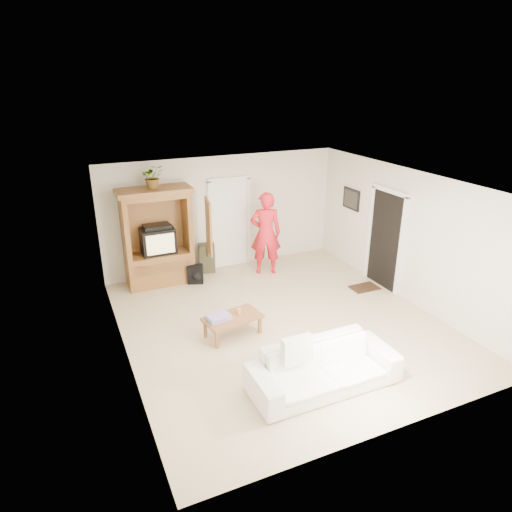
{
  "coord_description": "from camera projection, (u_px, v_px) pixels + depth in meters",
  "views": [
    {
      "loc": [
        -3.41,
        -6.48,
        4.24
      ],
      "look_at": [
        -0.24,
        0.6,
        1.15
      ],
      "focal_mm": 32.0,
      "sensor_mm": 36.0,
      "label": 1
    }
  ],
  "objects": [
    {
      "name": "floor",
      "position": [
        281.0,
        323.0,
        8.36
      ],
      "size": [
        6.0,
        6.0,
        0.0
      ],
      "primitive_type": "plane",
      "color": "tan",
      "rests_on": "ground"
    },
    {
      "name": "ceiling",
      "position": [
        285.0,
        183.0,
        7.4
      ],
      "size": [
        6.0,
        6.0,
        0.0
      ],
      "primitive_type": "plane",
      "rotation": [
        3.14,
        0.0,
        0.0
      ],
      "color": "white",
      "rests_on": "floor"
    },
    {
      "name": "wall_back",
      "position": [
        223.0,
        213.0,
        10.43
      ],
      "size": [
        5.5,
        0.0,
        5.5
      ],
      "primitive_type": "plane",
      "rotation": [
        1.57,
        0.0,
        0.0
      ],
      "color": "silver",
      "rests_on": "floor"
    },
    {
      "name": "wall_front",
      "position": [
        400.0,
        345.0,
        5.34
      ],
      "size": [
        5.5,
        0.0,
        5.5
      ],
      "primitive_type": "plane",
      "rotation": [
        -1.57,
        0.0,
        0.0
      ],
      "color": "silver",
      "rests_on": "floor"
    },
    {
      "name": "wall_left",
      "position": [
        120.0,
        285.0,
        6.84
      ],
      "size": [
        0.0,
        6.0,
        6.0
      ],
      "primitive_type": "plane",
      "rotation": [
        1.57,
        0.0,
        1.57
      ],
      "color": "silver",
      "rests_on": "floor"
    },
    {
      "name": "wall_right",
      "position": [
        408.0,
        236.0,
        8.93
      ],
      "size": [
        0.0,
        6.0,
        6.0
      ],
      "primitive_type": "plane",
      "rotation": [
        1.57,
        0.0,
        -1.57
      ],
      "color": "silver",
      "rests_on": "floor"
    },
    {
      "name": "armoire",
      "position": [
        159.0,
        243.0,
        9.69
      ],
      "size": [
        1.82,
        1.14,
        2.1
      ],
      "color": "#925B2D",
      "rests_on": "floor"
    },
    {
      "name": "door_back",
      "position": [
        230.0,
        224.0,
        10.56
      ],
      "size": [
        0.85,
        0.05,
        2.04
      ],
      "primitive_type": "cube",
      "color": "white",
      "rests_on": "floor"
    },
    {
      "name": "doorway_right",
      "position": [
        385.0,
        240.0,
        9.53
      ],
      "size": [
        0.05,
        0.9,
        2.04
      ],
      "primitive_type": "cube",
      "color": "black",
      "rests_on": "floor"
    },
    {
      "name": "framed_picture",
      "position": [
        351.0,
        199.0,
        10.42
      ],
      "size": [
        0.03,
        0.6,
        0.48
      ],
      "primitive_type": "cube",
      "color": "black",
      "rests_on": "wall_right"
    },
    {
      "name": "doormat",
      "position": [
        364.0,
        288.0,
        9.74
      ],
      "size": [
        0.6,
        0.4,
        0.02
      ],
      "primitive_type": "cube",
      "color": "#382316",
      "rests_on": "floor"
    },
    {
      "name": "plant",
      "position": [
        153.0,
        177.0,
        9.12
      ],
      "size": [
        0.45,
        0.4,
        0.48
      ],
      "primitive_type": "imported",
      "rotation": [
        0.0,
        0.0,
        -0.04
      ],
      "color": "#4C7238",
      "rests_on": "armoire"
    },
    {
      "name": "man",
      "position": [
        266.0,
        233.0,
        10.18
      ],
      "size": [
        0.8,
        0.67,
        1.89
      ],
      "primitive_type": "imported",
      "rotation": [
        0.0,
        0.0,
        2.78
      ],
      "color": "red",
      "rests_on": "floor"
    },
    {
      "name": "sofa",
      "position": [
        324.0,
        367.0,
        6.56
      ],
      "size": [
        2.2,
        0.86,
        0.64
      ],
      "primitive_type": "imported",
      "rotation": [
        0.0,
        0.0,
        0.0
      ],
      "color": "white",
      "rests_on": "floor"
    },
    {
      "name": "coffee_table",
      "position": [
        233.0,
        319.0,
        7.87
      ],
      "size": [
        1.06,
        0.7,
        0.37
      ],
      "rotation": [
        0.0,
        0.0,
        0.17
      ],
      "color": "brown",
      "rests_on": "floor"
    },
    {
      "name": "towel",
      "position": [
        219.0,
        317.0,
        7.74
      ],
      "size": [
        0.41,
        0.32,
        0.08
      ],
      "primitive_type": "cube",
      "rotation": [
        0.0,
        0.0,
        0.12
      ],
      "color": "#E04A93",
      "rests_on": "coffee_table"
    },
    {
      "name": "candle",
      "position": [
        239.0,
        311.0,
        7.92
      ],
      "size": [
        0.08,
        0.08,
        0.1
      ],
      "primitive_type": "cylinder",
      "color": "tan",
      "rests_on": "coffee_table"
    },
    {
      "name": "backpack_black",
      "position": [
        195.0,
        275.0,
        9.89
      ],
      "size": [
        0.38,
        0.3,
        0.41
      ],
      "primitive_type": null,
      "rotation": [
        0.0,
        0.0,
        -0.36
      ],
      "color": "black",
      "rests_on": "floor"
    },
    {
      "name": "backpack_olive",
      "position": [
        207.0,
        258.0,
        10.45
      ],
      "size": [
        0.41,
        0.34,
        0.67
      ],
      "primitive_type": null,
      "rotation": [
        0.0,
        0.0,
        -0.25
      ],
      "color": "#47442B",
      "rests_on": "floor"
    }
  ]
}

